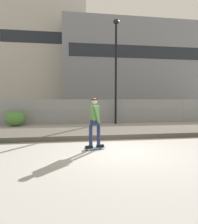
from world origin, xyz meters
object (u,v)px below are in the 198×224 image
object	(u,v)px
skater	(95,119)
shrub_left	(15,119)
skateboard	(95,148)
parked_car_near	(41,111)
street_lamp	(116,61)
parked_car_mid	(108,110)

from	to	relation	value
skater	shrub_left	xyz separation A→B (m)	(-4.69, 6.99, -0.60)
skateboard	parked_car_near	world-z (taller)	parked_car_near
skateboard	shrub_left	world-z (taller)	shrub_left
street_lamp	shrub_left	xyz separation A→B (m)	(-7.20, -0.23, -4.22)
parked_car_near	parked_car_mid	size ratio (longest dim) A/B	1.01
skateboard	street_lamp	xyz separation A→B (m)	(2.51, 7.22, 4.69)
parked_car_near	parked_car_mid	world-z (taller)	same
parked_car_near	shrub_left	size ratio (longest dim) A/B	3.37
skater	parked_car_mid	xyz separation A→B (m)	(2.53, 10.51, -0.28)
skateboard	parked_car_near	size ratio (longest dim) A/B	0.18
parked_car_mid	shrub_left	bearing A→B (deg)	-153.98
skater	parked_car_near	distance (m)	11.55
skater	parked_car_mid	distance (m)	10.82
skateboard	shrub_left	size ratio (longest dim) A/B	0.61
parked_car_near	parked_car_mid	bearing A→B (deg)	-4.48
street_lamp	parked_car_mid	distance (m)	5.11
skater	parked_car_mid	bearing A→B (deg)	76.47
skateboard	parked_car_mid	xyz separation A→B (m)	(2.53, 10.51, 0.78)
skater	parked_car_mid	size ratio (longest dim) A/B	0.41
street_lamp	shrub_left	size ratio (longest dim) A/B	5.76
parked_car_mid	skater	bearing A→B (deg)	-103.53
skater	street_lamp	size ratio (longest dim) A/B	0.24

